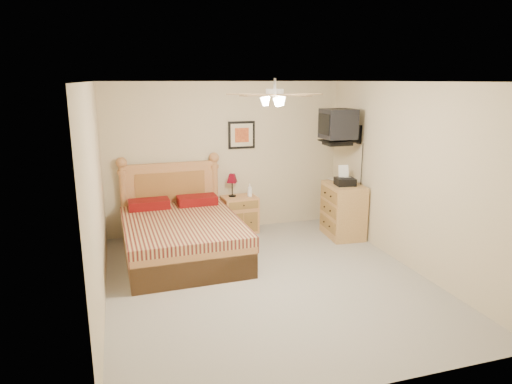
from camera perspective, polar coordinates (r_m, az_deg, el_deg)
floor at (r=6.00m, az=1.49°, el=-11.01°), size 4.50×4.50×0.00m
ceiling at (r=5.44m, az=1.66°, el=13.63°), size 4.00×4.50×0.04m
wall_back at (r=7.71m, az=-3.77°, el=4.34°), size 4.00×0.04×2.50m
wall_front at (r=3.62m, az=13.08°, el=-7.09°), size 4.00×0.04×2.50m
wall_left at (r=5.32m, az=-19.32°, el=-0.77°), size 0.04×4.50×2.50m
wall_right at (r=6.50m, az=18.55°, el=1.84°), size 0.04×4.50×2.50m
bed at (r=6.59m, az=-9.31°, el=-2.57°), size 1.65×2.14×1.36m
nightstand at (r=7.73m, az=-2.05°, el=-2.80°), size 0.59×0.45×0.61m
table_lamp at (r=7.64m, az=-3.00°, el=0.86°), size 0.26×0.26×0.39m
lotion_bottle at (r=7.63m, az=-0.79°, el=0.23°), size 0.11×0.11×0.22m
framed_picture at (r=7.71m, az=-1.82°, el=7.13°), size 0.46×0.04×0.46m
dresser at (r=7.61m, az=10.84°, el=-2.27°), size 0.57×0.78×0.88m
fax_machine at (r=7.40m, az=11.10°, el=2.01°), size 0.33×0.35×0.31m
magazine_lower at (r=7.68m, az=9.60°, el=1.43°), size 0.29×0.34×0.03m
magazine_upper at (r=7.69m, az=9.85°, el=1.61°), size 0.26×0.31×0.02m
wall_tv at (r=7.41m, az=11.27°, el=8.08°), size 0.56×0.46×0.58m
ceiling_fan at (r=5.26m, az=2.36°, el=12.09°), size 1.14×1.14×0.28m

